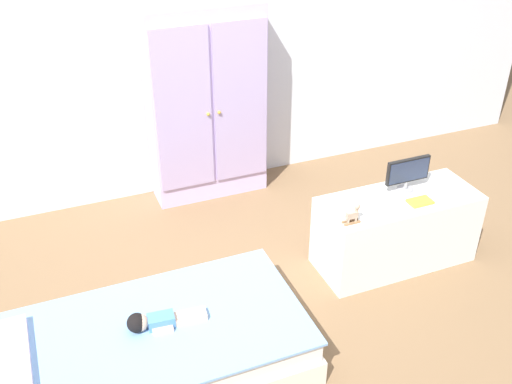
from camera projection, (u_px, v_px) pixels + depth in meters
name	position (u px, v px, depth m)	size (l,w,h in m)	color
ground_plane	(245.00, 317.00, 3.35)	(10.00, 10.00, 0.02)	brown
back_wall	(157.00, 11.00, 3.90)	(6.40, 0.05, 2.70)	silver
bed	(139.00, 355.00, 2.91)	(1.68, 0.82, 0.28)	silver
doll	(152.00, 321.00, 2.86)	(0.39, 0.14, 0.10)	#4C84C6
wardrobe	(207.00, 105.00, 4.17)	(0.83, 0.30, 1.42)	silver
tv_stand	(396.00, 230.00, 3.67)	(0.99, 0.41, 0.47)	silver
tv_monitor	(408.00, 172.00, 3.56)	(0.29, 0.10, 0.21)	#99999E
rocking_horse_toy	(353.00, 214.00, 3.29)	(0.10, 0.04, 0.12)	#8E6642
book_yellow	(420.00, 202.00, 3.49)	(0.14, 0.09, 0.02)	gold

